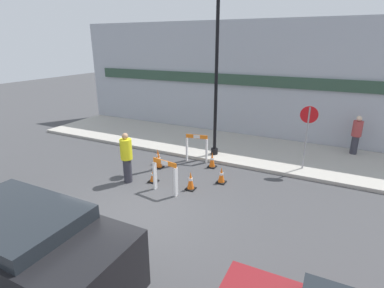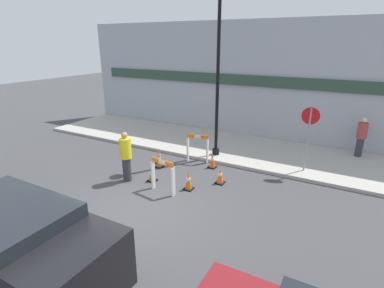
% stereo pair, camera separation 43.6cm
% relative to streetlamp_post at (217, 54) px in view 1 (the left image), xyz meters
% --- Properties ---
extents(ground_plane, '(60.00, 60.00, 0.00)m').
position_rel_streetlamp_post_xyz_m(ground_plane, '(-0.27, -5.14, -4.10)').
color(ground_plane, '#424244').
extents(sidewalk_slab, '(18.00, 3.88, 0.13)m').
position_rel_streetlamp_post_xyz_m(sidewalk_slab, '(-0.27, 1.30, -4.04)').
color(sidewalk_slab, '#ADA89E').
rests_on(sidewalk_slab, ground_plane).
extents(storefront_facade, '(18.00, 0.22, 5.50)m').
position_rel_streetlamp_post_xyz_m(storefront_facade, '(-0.27, 3.31, -1.35)').
color(storefront_facade, '#A3A8B2').
rests_on(storefront_facade, ground_plane).
extents(streetlamp_post, '(0.44, 0.44, 6.29)m').
position_rel_streetlamp_post_xyz_m(streetlamp_post, '(0.00, 0.00, 0.00)').
color(streetlamp_post, black).
rests_on(streetlamp_post, sidewalk_slab).
extents(stop_sign, '(0.60, 0.08, 2.31)m').
position_rel_streetlamp_post_xyz_m(stop_sign, '(3.46, 0.07, -2.43)').
color(stop_sign, gray).
rests_on(stop_sign, sidewalk_slab).
extents(barricade_0, '(0.87, 0.29, 1.12)m').
position_rel_streetlamp_post_xyz_m(barricade_0, '(-0.43, -0.79, -3.50)').
color(barricade_0, white).
rests_on(barricade_0, ground_plane).
extents(barricade_1, '(0.92, 0.26, 1.09)m').
position_rel_streetlamp_post_xyz_m(barricade_1, '(-0.21, -3.56, -3.51)').
color(barricade_1, white).
rests_on(barricade_1, ground_plane).
extents(traffic_cone_0, '(0.30, 0.30, 0.63)m').
position_rel_streetlamp_post_xyz_m(traffic_cone_0, '(-1.44, -1.98, -3.80)').
color(traffic_cone_0, black).
rests_on(traffic_cone_0, ground_plane).
extents(traffic_cone_1, '(0.30, 0.30, 0.47)m').
position_rel_streetlamp_post_xyz_m(traffic_cone_1, '(-0.96, -3.10, -3.88)').
color(traffic_cone_1, black).
rests_on(traffic_cone_1, ground_plane).
extents(traffic_cone_2, '(0.30, 0.30, 0.60)m').
position_rel_streetlamp_post_xyz_m(traffic_cone_2, '(0.34, -1.05, -3.81)').
color(traffic_cone_2, black).
rests_on(traffic_cone_2, ground_plane).
extents(traffic_cone_3, '(0.30, 0.30, 0.62)m').
position_rel_streetlamp_post_xyz_m(traffic_cone_3, '(0.42, -3.02, -3.80)').
color(traffic_cone_3, black).
rests_on(traffic_cone_3, ground_plane).
extents(traffic_cone_4, '(0.30, 0.30, 0.60)m').
position_rel_streetlamp_post_xyz_m(traffic_cone_4, '(-1.69, -1.67, -3.81)').
color(traffic_cone_4, black).
rests_on(traffic_cone_4, ground_plane).
extents(traffic_cone_5, '(0.30, 0.30, 0.57)m').
position_rel_streetlamp_post_xyz_m(traffic_cone_5, '(1.13, -2.14, -3.83)').
color(traffic_cone_5, black).
rests_on(traffic_cone_5, ground_plane).
extents(person_worker, '(0.56, 0.56, 1.73)m').
position_rel_streetlamp_post_xyz_m(person_worker, '(-1.74, -3.46, -3.18)').
color(person_worker, '#33333D').
rests_on(person_worker, ground_plane).
extents(person_pedestrian, '(0.48, 0.48, 1.60)m').
position_rel_streetlamp_post_xyz_m(person_pedestrian, '(5.15, 2.60, -3.12)').
color(person_pedestrian, '#33333D').
rests_on(person_pedestrian, sidewalk_slab).
extents(parked_car_1, '(4.48, 1.97, 1.73)m').
position_rel_streetlamp_post_xyz_m(parked_car_1, '(-0.56, -8.09, -3.12)').
color(parked_car_1, black).
rests_on(parked_car_1, ground_plane).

